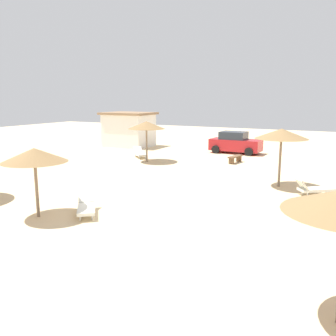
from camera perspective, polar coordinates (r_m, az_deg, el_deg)
name	(u,v)px	position (r m, az deg, el deg)	size (l,w,h in m)	color
ground_plane	(133,210)	(14.68, -5.48, -6.59)	(80.00, 80.00, 0.00)	beige
parasol_0	(282,134)	(18.82, 17.27, 5.08)	(2.59, 2.59, 2.91)	#75604C
parasol_1	(146,125)	(25.26, -3.38, 6.66)	(2.57, 2.57, 2.80)	#75604C
parasol_2	(34,155)	(14.20, -20.10, 1.87)	(2.40, 2.40, 2.61)	#75604C
lounger_0	(315,188)	(18.00, 21.88, -2.97)	(1.86, 1.62, 0.80)	silver
lounger_1	(140,153)	(27.29, -4.42, 2.31)	(1.81, 1.76, 0.74)	silver
lounger_2	(86,206)	(14.44, -12.59, -5.78)	(1.66, 1.86, 0.77)	silver
bench_0	(235,158)	(25.37, 10.43, 1.56)	(0.64, 1.54, 0.49)	brown
parked_car	(235,143)	(29.76, 10.42, 3.86)	(4.03, 2.03, 1.72)	#B21E23
beach_cabana	(129,129)	(33.47, -6.13, 6.03)	(4.35, 3.45, 3.08)	white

